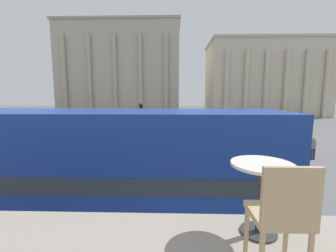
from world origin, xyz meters
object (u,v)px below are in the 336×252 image
object	(u,v)px
double_decker_bus	(98,171)
plaza_building_left	(122,71)
cafe_dining_table	(261,182)
pedestrian_white	(144,130)
pedestrian_blue	(166,127)
pedestrian_grey	(313,147)
plaza_building_right	(263,79)
traffic_light_near	(98,135)
traffic_light_mid	(141,118)
cafe_chair_0	(282,213)

from	to	relation	value
double_decker_bus	plaza_building_left	size ratio (longest dim) A/B	0.39
cafe_dining_table	plaza_building_left	xyz separation A→B (m)	(-13.90, 54.35, 6.93)
cafe_dining_table	pedestrian_white	bearing A→B (deg)	100.80
cafe_dining_table	pedestrian_white	world-z (taller)	cafe_dining_table
pedestrian_white	pedestrian_blue	size ratio (longest dim) A/B	1.03
double_decker_bus	pedestrian_grey	xyz separation A→B (m)	(12.30, 9.59, -1.37)
pedestrian_white	pedestrian_blue	xyz separation A→B (m)	(2.23, 2.73, -0.03)
plaza_building_right	pedestrian_white	size ratio (longest dim) A/B	14.74
traffic_light_near	pedestrian_grey	bearing A→B (deg)	10.15
plaza_building_left	plaza_building_right	distance (m)	33.70
double_decker_bus	plaza_building_left	bearing A→B (deg)	105.65
plaza_building_left	pedestrian_white	xyz separation A→B (m)	(9.85, -33.10, -9.69)
traffic_light_near	pedestrian_grey	distance (m)	14.98
cafe_dining_table	pedestrian_blue	world-z (taller)	cafe_dining_table
plaza_building_right	pedestrian_white	distance (m)	38.93
cafe_dining_table	traffic_light_near	bearing A→B (deg)	116.21
plaza_building_right	traffic_light_mid	size ratio (longest dim) A/B	6.51
double_decker_bus	cafe_chair_0	size ratio (longest dim) A/B	12.11
traffic_light_near	pedestrian_blue	size ratio (longest dim) A/B	1.97
cafe_chair_0	traffic_light_mid	xyz separation A→B (m)	(-3.85, 18.62, -1.19)
cafe_dining_table	plaza_building_right	bearing A→B (deg)	69.12
cafe_chair_0	pedestrian_blue	world-z (taller)	cafe_chair_0
pedestrian_blue	plaza_building_left	bearing A→B (deg)	55.24
pedestrian_blue	double_decker_bus	bearing A→B (deg)	-150.35
cafe_chair_0	pedestrian_white	world-z (taller)	cafe_chair_0
plaza_building_left	pedestrian_blue	bearing A→B (deg)	-68.31
traffic_light_near	pedestrian_white	xyz separation A→B (m)	(1.51, 9.95, -1.19)
pedestrian_blue	pedestrian_grey	bearing A→B (deg)	-98.95
plaza_building_right	traffic_light_near	size ratio (longest dim) A/B	7.67
traffic_light_mid	pedestrian_white	bearing A→B (deg)	92.54
cafe_dining_table	plaza_building_left	bearing A→B (deg)	104.35
plaza_building_left	traffic_light_near	xyz separation A→B (m)	(8.34, -43.05, -8.50)
traffic_light_near	traffic_light_mid	distance (m)	6.98
plaza_building_left	plaza_building_right	world-z (taller)	plaza_building_left
pedestrian_grey	pedestrian_blue	size ratio (longest dim) A/B	0.99
plaza_building_left	pedestrian_grey	bearing A→B (deg)	-60.31
cafe_chair_0	plaza_building_left	world-z (taller)	plaza_building_left
plaza_building_right	pedestrian_grey	size ratio (longest dim) A/B	15.25
double_decker_bus	traffic_light_mid	size ratio (longest dim) A/B	2.82
pedestrian_blue	traffic_light_mid	bearing A→B (deg)	-165.97
cafe_dining_table	pedestrian_blue	xyz separation A→B (m)	(-1.82, 23.97, -2.79)
cafe_dining_table	cafe_chair_0	world-z (taller)	cafe_chair_0
pedestrian_white	traffic_light_near	bearing A→B (deg)	76.65
cafe_chair_0	traffic_light_mid	distance (m)	19.05
double_decker_bus	cafe_chair_0	bearing A→B (deg)	-54.12
double_decker_bus	plaza_building_right	size ratio (longest dim) A/B	0.43
plaza_building_left	plaza_building_right	size ratio (longest dim) A/B	1.12
cafe_chair_0	pedestrian_grey	distance (m)	17.38
pedestrian_grey	pedestrian_white	bearing A→B (deg)	-59.09
cafe_chair_0	pedestrian_blue	bearing A→B (deg)	98.17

